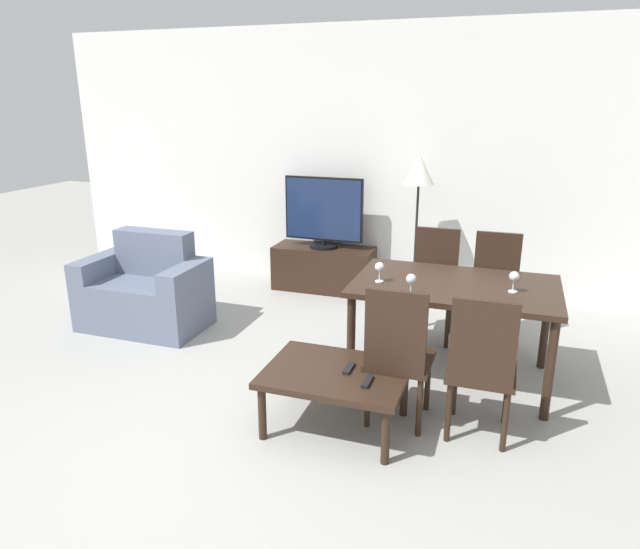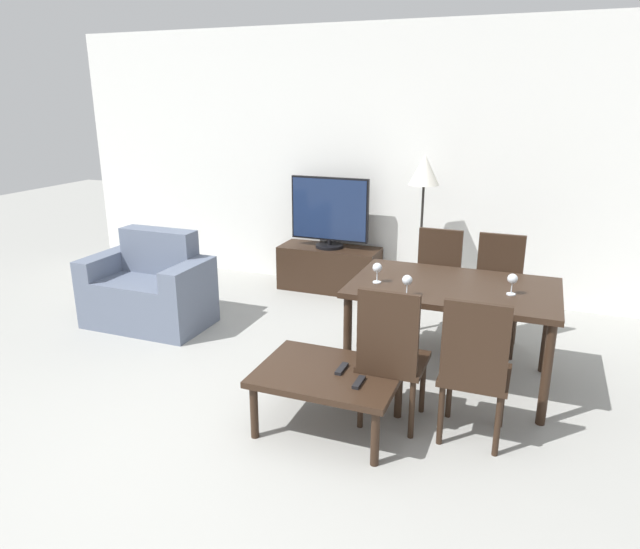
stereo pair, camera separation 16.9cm
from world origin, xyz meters
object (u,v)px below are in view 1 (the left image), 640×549
at_px(remote_secondary, 367,381).
at_px(wine_glass_center, 514,278).
at_px(armchair, 146,293).
at_px(wine_glass_right, 380,268).
at_px(coffee_table, 336,377).
at_px(wine_glass_left, 411,280).
at_px(tv_stand, 324,268).
at_px(tv, 324,213).
at_px(dining_chair_near_right, 482,364).
at_px(dining_table, 455,294).
at_px(remote_primary, 349,368).
at_px(dining_chair_far, 495,285).
at_px(dining_chair_near, 398,352).
at_px(dining_chair_far_left, 434,279).
at_px(floor_lamp, 419,179).

xyz_separation_m(remote_secondary, wine_glass_center, (0.76, 0.94, 0.44)).
height_order(armchair, remote_secondary, armchair).
bearing_deg(wine_glass_right, coffee_table, -95.77).
bearing_deg(wine_glass_left, tv_stand, 122.95).
bearing_deg(tv, dining_chair_near_right, -53.17).
relative_size(dining_table, wine_glass_left, 9.75).
distance_m(dining_chair_near_right, wine_glass_center, 0.78).
bearing_deg(wine_glass_left, remote_primary, -116.86).
xyz_separation_m(dining_chair_far, wine_glass_right, (-0.77, -0.91, 0.33)).
height_order(tv_stand, wine_glass_right, wine_glass_right).
height_order(dining_chair_near, dining_chair_far, same).
bearing_deg(wine_glass_center, remote_primary, -138.41).
bearing_deg(tv, wine_glass_right, -60.07).
height_order(tv_stand, coffee_table, tv_stand).
bearing_deg(dining_chair_far_left, tv, 146.56).
bearing_deg(coffee_table, armchair, 154.06).
bearing_deg(wine_glass_right, dining_chair_near, -66.42).
bearing_deg(tv_stand, remote_secondary, -66.19).
xyz_separation_m(coffee_table, dining_chair_near_right, (0.85, 0.15, 0.16)).
xyz_separation_m(dining_chair_far, dining_chair_near_right, (0.00, -1.53, 0.00)).
distance_m(tv, coffee_table, 2.74).
xyz_separation_m(dining_table, wine_glass_right, (-0.52, -0.14, 0.18)).
distance_m(dining_table, remote_secondary, 1.10).
bearing_deg(dining_chair_near_right, tv_stand, 126.80).
distance_m(tv_stand, dining_chair_far_left, 1.56).
bearing_deg(armchair, dining_chair_near_right, -16.61).
bearing_deg(armchair, remote_secondary, -25.65).
relative_size(remote_secondary, wine_glass_left, 1.03).
distance_m(tv_stand, wine_glass_right, 2.12).
distance_m(dining_chair_near, dining_chair_near_right, 0.50).
relative_size(tv_stand, remote_secondary, 7.09).
xyz_separation_m(armchair, remote_primary, (2.19, -1.00, 0.09)).
distance_m(armchair, floor_lamp, 2.74).
bearing_deg(remote_secondary, wine_glass_center, 50.92).
relative_size(tv_stand, dining_chair_near_right, 1.14).
bearing_deg(dining_chair_near_right, wine_glass_center, 78.99).
distance_m(tv_stand, remote_secondary, 2.87).
relative_size(tv_stand, dining_chair_far_left, 1.14).
xyz_separation_m(dining_chair_far_left, remote_secondary, (-0.13, -1.77, -0.10)).
relative_size(armchair, wine_glass_right, 7.44).
xyz_separation_m(tv_stand, dining_chair_near, (1.28, -2.38, 0.27)).
relative_size(armchair, wine_glass_center, 7.44).
xyz_separation_m(remote_secondary, wine_glass_left, (0.12, 0.66, 0.44)).
bearing_deg(dining_table, dining_chair_near, -108.03).
distance_m(dining_chair_near, floor_lamp, 2.39).
distance_m(remote_primary, wine_glass_left, 0.74).
bearing_deg(dining_table, dining_chair_far, 71.97).
xyz_separation_m(tv_stand, tv, (-0.00, -0.00, 0.61)).
height_order(dining_table, remote_secondary, dining_table).
distance_m(coffee_table, dining_chair_far_left, 1.72).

